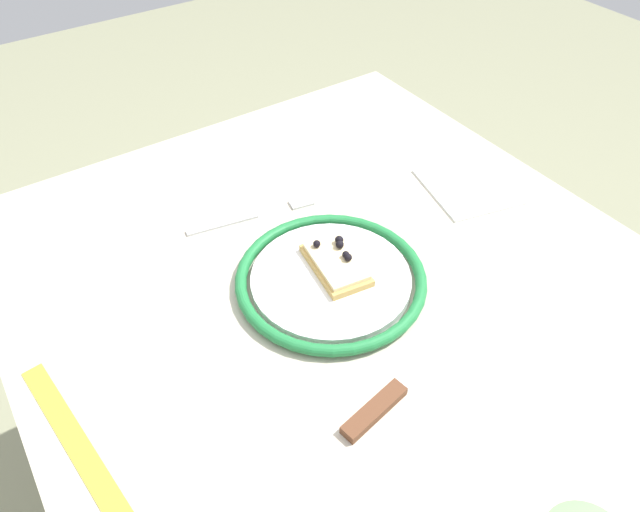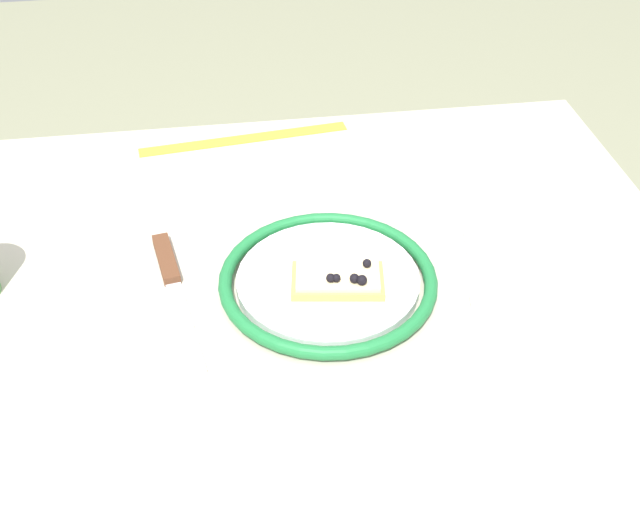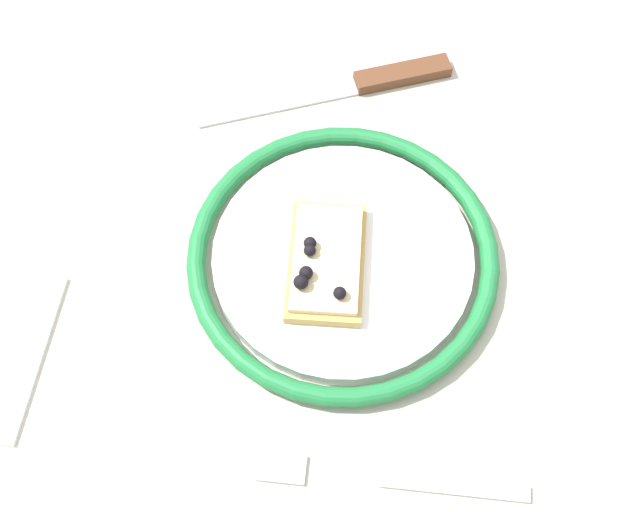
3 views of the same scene
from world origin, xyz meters
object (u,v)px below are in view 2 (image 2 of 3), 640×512
object	(u,v)px
fork	(473,262)
measuring_tape	(245,139)
knife	(171,276)
dining_table	(295,353)
plate	(328,280)
napkin	(437,501)
pizza_slice_near	(338,278)

from	to	relation	value
fork	measuring_tape	world-z (taller)	fork
knife	dining_table	bearing A→B (deg)	158.49
plate	napkin	xyz separation A→B (m)	(-0.05, 0.31, -0.01)
measuring_tape	knife	bearing A→B (deg)	64.05
knife	napkin	size ratio (longest dim) A/B	1.69
plate	measuring_tape	bearing A→B (deg)	-78.27
pizza_slice_near	napkin	bearing A→B (deg)	98.28
plate	fork	world-z (taller)	plate
plate	fork	bearing A→B (deg)	-174.32
plate	pizza_slice_near	xyz separation A→B (m)	(-0.01, 0.01, 0.01)
dining_table	pizza_slice_near	size ratio (longest dim) A/B	8.74
napkin	fork	bearing A→B (deg)	-111.94
knife	pizza_slice_near	bearing A→B (deg)	164.25
fork	napkin	distance (m)	0.35
dining_table	pizza_slice_near	distance (m)	0.13
plate	measuring_tape	xyz separation A→B (m)	(0.07, -0.35, -0.01)
dining_table	knife	size ratio (longest dim) A/B	4.17
plate	pizza_slice_near	distance (m)	0.02
knife	measuring_tape	size ratio (longest dim) A/B	0.76
dining_table	fork	world-z (taller)	fork
dining_table	knife	xyz separation A→B (m)	(0.14, -0.06, 0.10)
plate	napkin	bearing A→B (deg)	99.73
measuring_tape	napkin	world-z (taller)	napkin
measuring_tape	napkin	size ratio (longest dim) A/B	2.23
measuring_tape	pizza_slice_near	bearing A→B (deg)	96.15
napkin	dining_table	bearing A→B (deg)	-71.79
pizza_slice_near	fork	distance (m)	0.18
measuring_tape	napkin	bearing A→B (deg)	94.18
plate	dining_table	bearing A→B (deg)	18.45
dining_table	measuring_tape	xyz separation A→B (m)	(0.03, -0.37, 0.09)
knife	plate	bearing A→B (deg)	167.48
plate	fork	size ratio (longest dim) A/B	1.28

